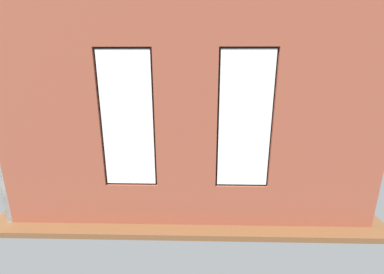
% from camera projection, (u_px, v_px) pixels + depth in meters
% --- Properties ---
extents(ground_plane, '(6.94, 6.04, 0.10)m').
position_uv_depth(ground_plane, '(191.00, 167.00, 7.08)').
color(ground_plane, brown).
extents(brick_wall_with_windows, '(6.34, 0.30, 3.55)m').
position_uv_depth(brick_wall_with_windows, '(186.00, 125.00, 4.05)').
color(brick_wall_with_windows, brown).
rests_on(brick_wall_with_windows, ground_plane).
extents(white_wall_right, '(0.10, 5.04, 3.55)m').
position_uv_depth(white_wall_right, '(67.00, 102.00, 6.47)').
color(white_wall_right, silver).
rests_on(white_wall_right, ground_plane).
extents(couch_by_window, '(1.79, 0.87, 0.80)m').
position_uv_depth(couch_by_window, '(178.00, 188.00, 5.07)').
color(couch_by_window, black).
rests_on(couch_by_window, ground_plane).
extents(couch_left, '(0.97, 1.83, 0.80)m').
position_uv_depth(couch_left, '(286.00, 159.00, 6.60)').
color(couch_left, black).
rests_on(couch_left, ground_plane).
extents(coffee_table, '(1.25, 0.73, 0.46)m').
position_uv_depth(coffee_table, '(196.00, 147.00, 7.41)').
color(coffee_table, tan).
rests_on(coffee_table, ground_plane).
extents(cup_ceramic, '(0.07, 0.07, 0.08)m').
position_uv_depth(cup_ceramic, '(183.00, 144.00, 7.29)').
color(cup_ceramic, '#4C4C51').
rests_on(cup_ceramic, coffee_table).
extents(candle_jar, '(0.08, 0.08, 0.12)m').
position_uv_depth(candle_jar, '(196.00, 143.00, 7.38)').
color(candle_jar, '#B7333D').
rests_on(candle_jar, coffee_table).
extents(table_plant_small, '(0.14, 0.14, 0.25)m').
position_uv_depth(table_plant_small, '(208.00, 139.00, 7.48)').
color(table_plant_small, '#9E5638').
rests_on(table_plant_small, coffee_table).
extents(remote_black, '(0.18, 0.10, 0.02)m').
position_uv_depth(remote_black, '(199.00, 145.00, 7.28)').
color(remote_black, black).
rests_on(remote_black, coffee_table).
extents(remote_gray, '(0.06, 0.17, 0.02)m').
position_uv_depth(remote_gray, '(191.00, 143.00, 7.48)').
color(remote_gray, '#59595B').
rests_on(remote_gray, coffee_table).
extents(media_console, '(1.28, 0.42, 0.59)m').
position_uv_depth(media_console, '(92.00, 151.00, 7.31)').
color(media_console, black).
rests_on(media_console, ground_plane).
extents(tv_flatscreen, '(1.14, 0.20, 0.75)m').
position_uv_depth(tv_flatscreen, '(90.00, 129.00, 7.13)').
color(tv_flatscreen, black).
rests_on(tv_flatscreen, media_console).
extents(papasan_chair, '(1.06, 1.06, 0.68)m').
position_uv_depth(papasan_chair, '(182.00, 134.00, 8.56)').
color(papasan_chair, olive).
rests_on(papasan_chair, ground_plane).
extents(potted_plant_by_left_couch, '(0.34, 0.34, 0.52)m').
position_uv_depth(potted_plant_by_left_couch, '(259.00, 143.00, 7.89)').
color(potted_plant_by_left_couch, '#47423D').
rests_on(potted_plant_by_left_couch, ground_plane).
extents(potted_plant_beside_window_right, '(0.74, 0.74, 0.88)m').
position_uv_depth(potted_plant_beside_window_right, '(80.00, 177.00, 4.95)').
color(potted_plant_beside_window_right, gray).
rests_on(potted_plant_beside_window_right, ground_plane).
extents(potted_plant_foreground_right, '(0.38, 0.38, 0.74)m').
position_uv_depth(potted_plant_foreground_right, '(120.00, 131.00, 8.90)').
color(potted_plant_foreground_right, beige).
rests_on(potted_plant_foreground_right, ground_plane).
extents(potted_plant_corner_near_left, '(0.54, 0.54, 0.83)m').
position_uv_depth(potted_plant_corner_near_left, '(269.00, 129.00, 8.81)').
color(potted_plant_corner_near_left, gray).
rests_on(potted_plant_corner_near_left, ground_plane).
extents(potted_plant_near_tv, '(0.88, 0.91, 1.15)m').
position_uv_depth(potted_plant_near_tv, '(95.00, 151.00, 6.13)').
color(potted_plant_near_tv, '#47423D').
rests_on(potted_plant_near_tv, ground_plane).
extents(potted_plant_between_couches, '(0.88, 0.80, 1.35)m').
position_uv_depth(potted_plant_between_couches, '(247.00, 178.00, 5.02)').
color(potted_plant_between_couches, '#47423D').
rests_on(potted_plant_between_couches, ground_plane).
extents(potted_plant_corner_far_left, '(0.96, 1.05, 1.42)m').
position_uv_depth(potted_plant_corner_far_left, '(328.00, 169.00, 4.78)').
color(potted_plant_corner_far_left, '#47423D').
rests_on(potted_plant_corner_far_left, ground_plane).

